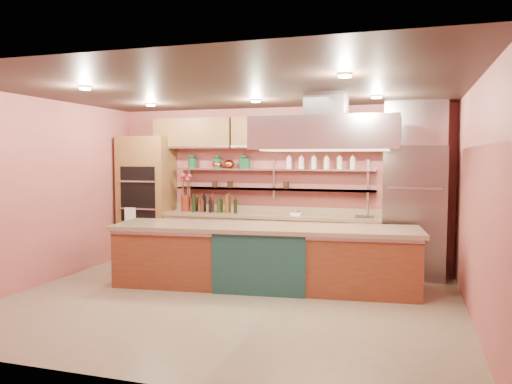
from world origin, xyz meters
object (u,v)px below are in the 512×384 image
(flower_vase, at_px, (186,203))
(copper_kettle, at_px, (229,164))
(green_canister, at_px, (246,164))
(kitchen_scale, at_px, (296,212))
(refrigerator, at_px, (414,212))
(island, at_px, (264,257))

(flower_vase, xyz_separation_m, copper_kettle, (0.77, 0.22, 0.72))
(green_canister, bearing_deg, kitchen_scale, -12.65)
(copper_kettle, bearing_deg, flower_vase, -164.05)
(refrigerator, distance_m, copper_kettle, 3.31)
(island, xyz_separation_m, kitchen_scale, (0.18, 1.33, 0.52))
(island, xyz_separation_m, flower_vase, (-1.88, 1.33, 0.62))
(island, distance_m, flower_vase, 2.39)
(refrigerator, xyz_separation_m, green_canister, (-2.90, 0.23, 0.75))
(flower_vase, distance_m, kitchen_scale, 2.07)
(green_canister, bearing_deg, flower_vase, -168.54)
(island, relative_size, flower_vase, 15.29)
(flower_vase, height_order, kitchen_scale, flower_vase)
(flower_vase, distance_m, copper_kettle, 1.08)
(refrigerator, xyz_separation_m, copper_kettle, (-3.22, 0.23, 0.74))
(refrigerator, height_order, green_canister, refrigerator)
(island, bearing_deg, kitchen_scale, 76.21)
(kitchen_scale, distance_m, green_canister, 1.30)
(kitchen_scale, relative_size, green_canister, 0.96)
(flower_vase, bearing_deg, kitchen_scale, 0.00)
(refrigerator, xyz_separation_m, flower_vase, (-3.99, 0.01, 0.02))
(flower_vase, relative_size, kitchen_scale, 1.66)
(island, relative_size, green_canister, 24.37)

